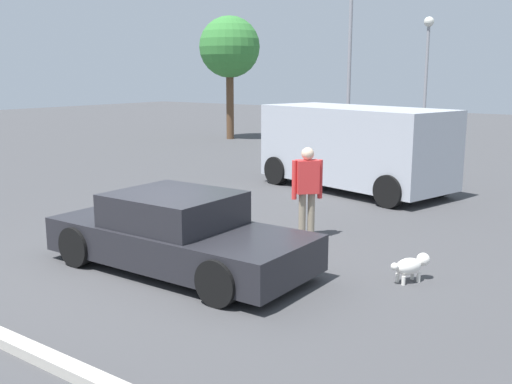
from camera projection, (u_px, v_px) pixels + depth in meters
The scene contains 8 objects.
ground_plane at pixel (169, 264), 9.50m from camera, with size 80.00×80.00×0.00m, color #424244.
sedan_foreground at pixel (178, 234), 9.18m from camera, with size 4.27×1.91×1.20m.
dog at pixel (411, 265), 8.67m from camera, with size 0.43×0.63×0.40m.
van_white at pixel (354, 146), 15.33m from camera, with size 5.37×3.25×2.14m.
pedestrian at pixel (307, 185), 10.81m from camera, with size 0.45×0.45×1.69m.
light_post_near at pixel (427, 55), 26.47m from camera, with size 0.44×0.44×5.42m.
light_post_mid at pixel (350, 26), 22.08m from camera, with size 0.44×0.44×7.03m.
tree_back_left at pixel (230, 48), 26.87m from camera, with size 2.74×2.74×5.52m.
Camera 1 is at (6.49, -6.52, 2.99)m, focal length 41.90 mm.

